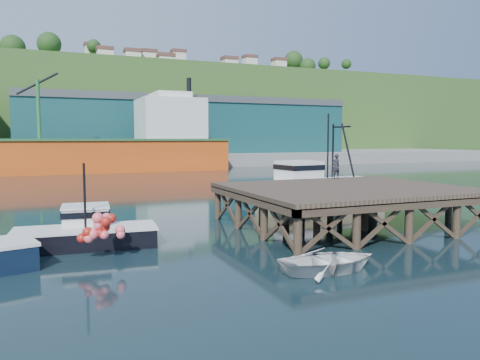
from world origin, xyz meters
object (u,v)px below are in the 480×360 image
trawler (320,184)px  dockworker (336,166)px  boat_black (86,231)px  dinghy (329,261)px

trawler → dockworker: size_ratio=6.39×
boat_black → trawler: size_ratio=0.61×
trawler → dinghy: trawler is taller
trawler → dockworker: 4.34m
trawler → dockworker: trawler is taller
boat_black → dinghy: bearing=-39.1°
dockworker → boat_black: bearing=8.3°
dinghy → dockworker: (8.05, 11.47, 2.53)m
boat_black → dinghy: boat_black is taller
dinghy → boat_black: bearing=48.2°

